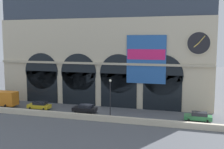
# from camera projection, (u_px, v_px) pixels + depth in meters

# --- Properties ---
(ground_plane) EXTENTS (200.00, 200.00, 0.00)m
(ground_plane) POSITION_uv_depth(u_px,v_px,m) (90.00, 112.00, 50.40)
(ground_plane) COLOR #54565B
(quay_parapet_wall) EXTENTS (90.00, 0.70, 0.97)m
(quay_parapet_wall) POSITION_uv_depth(u_px,v_px,m) (80.00, 116.00, 45.81)
(quay_parapet_wall) COLOR beige
(quay_parapet_wall) RESTS_ON ground
(station_building) EXTENTS (44.21, 5.79, 22.43)m
(station_building) POSITION_uv_depth(u_px,v_px,m) (102.00, 52.00, 56.39)
(station_building) COLOR beige
(station_building) RESTS_ON ground
(box_truck_west) EXTENTS (7.50, 2.91, 3.12)m
(box_truck_west) POSITION_uv_depth(u_px,v_px,m) (0.00, 98.00, 54.56)
(box_truck_west) COLOR #19727A
(box_truck_west) RESTS_ON ground
(car_midwest) EXTENTS (4.40, 2.22, 1.55)m
(car_midwest) POSITION_uv_depth(u_px,v_px,m) (39.00, 105.00, 52.26)
(car_midwest) COLOR gold
(car_midwest) RESTS_ON ground
(car_center) EXTENTS (4.40, 2.22, 1.55)m
(car_center) POSITION_uv_depth(u_px,v_px,m) (85.00, 109.00, 49.84)
(car_center) COLOR black
(car_center) RESTS_ON ground
(car_east) EXTENTS (4.40, 2.22, 1.55)m
(car_east) POSITION_uv_depth(u_px,v_px,m) (198.00, 117.00, 44.56)
(car_east) COLOR #2D7A42
(car_east) RESTS_ON ground
(street_lamp_quayside) EXTENTS (0.44, 0.44, 6.90)m
(street_lamp_quayside) POSITION_uv_depth(u_px,v_px,m) (110.00, 94.00, 44.69)
(street_lamp_quayside) COLOR black
(street_lamp_quayside) RESTS_ON ground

